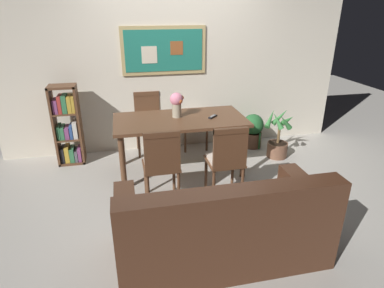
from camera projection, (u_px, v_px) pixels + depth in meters
name	position (u px, v px, depth m)	size (l,w,h in m)	color
ground_plane	(196.00, 186.00, 4.09)	(12.00, 12.00, 0.00)	#B7B2A8
wall_back_with_painting	(175.00, 63.00, 4.84)	(5.20, 0.14, 2.60)	beige
dining_table	(180.00, 125.00, 4.25)	(1.69, 0.86, 0.75)	brown
dining_chair_far_right	(193.00, 114.00, 5.10)	(0.40, 0.41, 0.91)	brown
dining_chair_near_right	(227.00, 157.00, 3.64)	(0.40, 0.41, 0.91)	brown
dining_chair_far_left	(148.00, 117.00, 4.92)	(0.40, 0.41, 0.91)	brown
dining_chair_near_left	(162.00, 161.00, 3.54)	(0.40, 0.41, 0.91)	brown
leather_couch	(223.00, 228.00, 2.83)	(1.80, 0.84, 0.84)	#472819
bookshelf	(68.00, 127.00, 4.54)	(0.36, 0.28, 1.12)	brown
potted_ivy	(253.00, 130.00, 5.15)	(0.33, 0.33, 0.54)	brown
potted_palm	(278.00, 141.00, 4.81)	(0.42, 0.41, 0.72)	brown
flower_vase	(177.00, 103.00, 4.19)	(0.18, 0.18, 0.32)	tan
tv_remote	(213.00, 117.00, 4.25)	(0.14, 0.14, 0.02)	black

